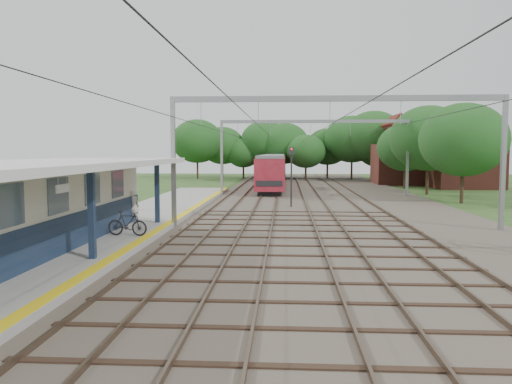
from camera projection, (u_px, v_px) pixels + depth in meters
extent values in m
plane|color=#2D4C1E|center=(244.00, 333.00, 11.44)|extent=(160.00, 160.00, 0.00)
cube|color=#473D33|center=(323.00, 201.00, 41.04)|extent=(18.00, 90.00, 0.10)
cube|color=gray|center=(122.00, 228.00, 25.80)|extent=(5.00, 52.00, 0.35)
cube|color=yellow|center=(165.00, 225.00, 25.65)|extent=(0.45, 52.00, 0.01)
cube|color=beige|center=(24.00, 207.00, 18.76)|extent=(3.20, 18.00, 3.40)
cube|color=#13223C|center=(67.00, 234.00, 18.75)|extent=(0.06, 18.00, 1.40)
cube|color=slate|center=(66.00, 194.00, 18.62)|extent=(0.05, 16.00, 1.30)
cube|color=#13223C|center=(92.00, 214.00, 17.60)|extent=(0.22, 0.22, 3.20)
cube|color=#13223C|center=(157.00, 193.00, 26.55)|extent=(0.22, 0.22, 3.20)
cube|color=silver|center=(38.00, 165.00, 17.57)|extent=(6.40, 20.00, 0.24)
cube|color=white|center=(63.00, 188.00, 15.53)|extent=(0.06, 0.85, 0.26)
cube|color=brown|center=(224.00, 199.00, 41.52)|extent=(0.07, 88.00, 0.15)
cube|color=brown|center=(241.00, 199.00, 41.43)|extent=(0.07, 88.00, 0.15)
cube|color=brown|center=(260.00, 199.00, 41.34)|extent=(0.07, 88.00, 0.15)
cube|color=brown|center=(277.00, 199.00, 41.26)|extent=(0.07, 88.00, 0.15)
cube|color=brown|center=(304.00, 199.00, 41.12)|extent=(0.07, 88.00, 0.15)
cube|color=brown|center=(322.00, 199.00, 41.04)|extent=(0.07, 88.00, 0.15)
cube|color=brown|center=(348.00, 200.00, 40.91)|extent=(0.07, 88.00, 0.15)
cube|color=brown|center=(366.00, 200.00, 40.82)|extent=(0.07, 88.00, 0.15)
cube|color=gray|center=(173.00, 163.00, 26.37)|extent=(0.22, 0.22, 7.00)
cube|color=gray|center=(503.00, 164.00, 25.36)|extent=(0.22, 0.22, 7.00)
cube|color=gray|center=(336.00, 98.00, 25.59)|extent=(17.00, 0.20, 0.30)
cube|color=gray|center=(222.00, 158.00, 46.27)|extent=(0.22, 0.22, 7.00)
cube|color=gray|center=(408.00, 158.00, 45.26)|extent=(0.22, 0.22, 7.00)
cube|color=gray|center=(314.00, 121.00, 45.48)|extent=(17.00, 0.20, 0.30)
cylinder|color=black|center=(232.00, 135.00, 41.04)|extent=(0.02, 88.00, 0.02)
cylinder|color=black|center=(268.00, 135.00, 40.86)|extent=(0.02, 88.00, 0.02)
cylinder|color=black|center=(314.00, 134.00, 40.64)|extent=(0.02, 88.00, 0.02)
cylinder|color=black|center=(358.00, 134.00, 40.43)|extent=(0.02, 88.00, 0.02)
cylinder|color=#382619|center=(211.00, 170.00, 72.60)|extent=(0.28, 0.28, 2.88)
ellipsoid|color=#1B4D1B|center=(210.00, 145.00, 72.31)|extent=(6.72, 6.72, 5.76)
cylinder|color=#382619|center=(253.00, 170.00, 74.25)|extent=(0.28, 0.28, 2.52)
ellipsoid|color=#1B4D1B|center=(252.00, 150.00, 73.99)|extent=(5.88, 5.88, 5.04)
cylinder|color=#382619|center=(293.00, 169.00, 70.88)|extent=(0.28, 0.28, 3.24)
ellipsoid|color=#1B4D1B|center=(293.00, 141.00, 70.55)|extent=(7.56, 7.56, 6.48)
cylinder|color=#382619|center=(334.00, 170.00, 72.53)|extent=(0.28, 0.28, 2.70)
ellipsoid|color=#1B4D1B|center=(335.00, 148.00, 72.26)|extent=(6.30, 6.30, 5.40)
cylinder|color=#382619|center=(426.00, 181.00, 48.28)|extent=(0.28, 0.28, 2.52)
ellipsoid|color=#1B4D1B|center=(427.00, 149.00, 48.02)|extent=(5.88, 5.88, 5.04)
cylinder|color=#382619|center=(395.00, 172.00, 64.15)|extent=(0.28, 0.28, 2.88)
ellipsoid|color=#1B4D1B|center=(396.00, 145.00, 63.86)|extent=(6.72, 6.72, 5.76)
cube|color=brown|center=(465.00, 168.00, 55.77)|extent=(7.00, 6.00, 4.50)
cube|color=#5D1F17|center=(466.00, 140.00, 55.51)|extent=(4.99, 6.12, 4.99)
cube|color=brown|center=(407.00, 164.00, 62.01)|extent=(8.00, 6.00, 5.00)
cube|color=#5D1F17|center=(407.00, 137.00, 61.73)|extent=(5.52, 6.12, 5.52)
imported|color=silver|center=(134.00, 206.00, 26.69)|extent=(0.69, 0.50, 1.75)
imported|color=black|center=(127.00, 223.00, 22.41)|extent=(1.91, 0.74, 1.12)
cube|color=black|center=(272.00, 188.00, 52.32)|extent=(2.17, 15.51, 0.44)
cube|color=maroon|center=(272.00, 171.00, 52.18)|extent=(2.72, 16.85, 2.92)
cube|color=black|center=(272.00, 169.00, 52.16)|extent=(2.76, 15.51, 0.84)
cube|color=slate|center=(272.00, 156.00, 52.05)|extent=(2.50, 16.85, 0.28)
cube|color=black|center=(275.00, 178.00, 69.68)|extent=(2.17, 15.51, 0.44)
cube|color=maroon|center=(275.00, 166.00, 69.55)|extent=(2.72, 16.85, 2.92)
cube|color=black|center=(275.00, 164.00, 69.52)|extent=(2.76, 15.51, 0.84)
cube|color=slate|center=(275.00, 155.00, 69.42)|extent=(2.50, 16.85, 0.28)
cylinder|color=black|center=(291.00, 180.00, 36.12)|extent=(0.15, 0.15, 4.05)
cube|color=black|center=(291.00, 151.00, 35.95)|extent=(0.35, 0.27, 0.56)
sphere|color=red|center=(292.00, 149.00, 35.83)|extent=(0.14, 0.14, 0.14)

